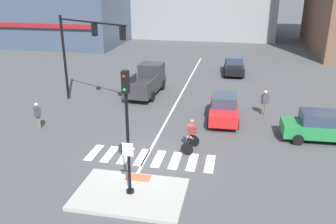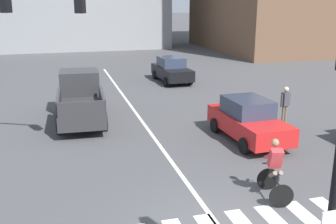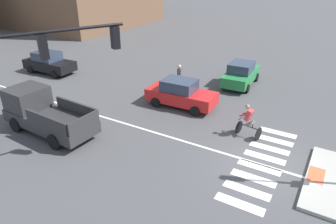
% 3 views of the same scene
% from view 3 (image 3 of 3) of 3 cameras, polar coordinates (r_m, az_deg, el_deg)
% --- Properties ---
extents(ground_plane, '(300.00, 300.00, 0.00)m').
position_cam_3_polar(ground_plane, '(13.95, 17.98, -9.13)').
color(ground_plane, '#474749').
extents(tactile_pad_front, '(1.10, 0.60, 0.01)m').
position_cam_3_polar(tactile_pad_front, '(13.74, 25.89, -10.49)').
color(tactile_pad_front, '#DB5B38').
rests_on(tactile_pad_front, traffic_island).
extents(crosswalk_stripe_a, '(0.44, 1.80, 0.01)m').
position_cam_3_polar(crosswalk_stripe_a, '(11.67, 13.17, -16.33)').
color(crosswalk_stripe_a, silver).
rests_on(crosswalk_stripe_a, ground).
extents(crosswalk_stripe_b, '(0.44, 1.80, 0.01)m').
position_cam_3_polar(crosswalk_stripe_b, '(12.30, 14.48, -13.93)').
color(crosswalk_stripe_b, silver).
rests_on(crosswalk_stripe_b, ground).
extents(crosswalk_stripe_c, '(0.44, 1.80, 0.01)m').
position_cam_3_polar(crosswalk_stripe_c, '(12.96, 15.63, -11.76)').
color(crosswalk_stripe_c, silver).
rests_on(crosswalk_stripe_c, ground).
extents(crosswalk_stripe_d, '(0.44, 1.80, 0.01)m').
position_cam_3_polar(crosswalk_stripe_d, '(13.64, 16.65, -9.81)').
color(crosswalk_stripe_d, silver).
rests_on(crosswalk_stripe_d, ground).
extents(crosswalk_stripe_e, '(0.44, 1.80, 0.01)m').
position_cam_3_polar(crosswalk_stripe_e, '(14.33, 17.56, -8.04)').
color(crosswalk_stripe_e, silver).
rests_on(crosswalk_stripe_e, ground).
extents(crosswalk_stripe_f, '(0.44, 1.80, 0.01)m').
position_cam_3_polar(crosswalk_stripe_f, '(15.04, 18.39, -6.43)').
color(crosswalk_stripe_f, silver).
rests_on(crosswalk_stripe_f, ground).
extents(crosswalk_stripe_g, '(0.44, 1.80, 0.01)m').
position_cam_3_polar(crosswalk_stripe_g, '(15.77, 19.13, -4.97)').
color(crosswalk_stripe_g, silver).
rests_on(crosswalk_stripe_g, ground).
extents(crosswalk_stripe_h, '(0.44, 1.80, 0.01)m').
position_cam_3_polar(crosswalk_stripe_h, '(16.51, 19.80, -3.63)').
color(crosswalk_stripe_h, silver).
rests_on(crosswalk_stripe_h, ground).
extents(lane_centre_line, '(0.14, 28.00, 0.01)m').
position_cam_3_polar(lane_centre_line, '(18.09, -14.25, -0.19)').
color(lane_centre_line, silver).
rests_on(lane_centre_line, ground).
extents(traffic_light_mast, '(5.74, 2.93, 6.02)m').
position_cam_3_polar(traffic_light_mast, '(10.92, -28.17, 4.39)').
color(traffic_light_mast, black).
rests_on(traffic_light_mast, ground).
extents(car_black_eastbound_distant, '(1.99, 4.18, 1.64)m').
position_cam_3_polar(car_black_eastbound_distant, '(25.72, -21.30, 8.56)').
color(car_black_eastbound_distant, black).
rests_on(car_black_eastbound_distant, ground).
extents(car_red_eastbound_mid, '(1.97, 4.16, 1.64)m').
position_cam_3_polar(car_red_eastbound_mid, '(18.11, 2.41, 3.46)').
color(car_red_eastbound_mid, red).
rests_on(car_red_eastbound_mid, ground).
extents(car_green_cross_right, '(4.17, 1.98, 1.64)m').
position_cam_3_polar(car_green_cross_right, '(22.05, 13.45, 6.93)').
color(car_green_cross_right, '#237A3D').
rests_on(car_green_cross_right, ground).
extents(pickup_truck_charcoal_westbound_far, '(2.23, 5.18, 2.08)m').
position_cam_3_polar(pickup_truck_charcoal_westbound_far, '(16.58, -22.26, -0.13)').
color(pickup_truck_charcoal_westbound_far, '#2D2D30').
rests_on(pickup_truck_charcoal_westbound_far, ground).
extents(cyclist, '(0.84, 1.19, 1.68)m').
position_cam_3_polar(cyclist, '(15.35, 14.78, -1.51)').
color(cyclist, black).
rests_on(cyclist, ground).
extents(pedestrian_waiting_far_side, '(0.53, 0.31, 1.67)m').
position_cam_3_polar(pedestrian_waiting_far_side, '(20.79, 2.12, 6.98)').
color(pedestrian_waiting_far_side, '#6B6051').
rests_on(pedestrian_waiting_far_side, ground).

